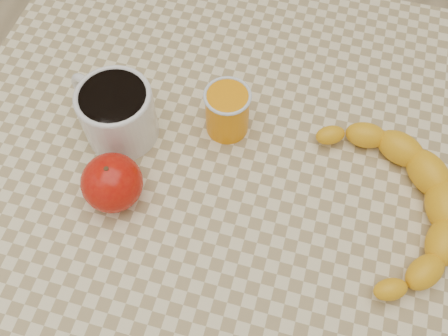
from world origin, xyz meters
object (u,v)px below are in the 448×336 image
(orange_juice_glass, at_px, (227,111))
(banana, at_px, (394,202))
(table, at_px, (224,203))
(coffee_mug, at_px, (116,111))
(apple, at_px, (112,183))

(orange_juice_glass, relative_size, banana, 0.22)
(table, distance_m, coffee_mug, 0.21)
(banana, bearing_deg, apple, 174.07)
(table, bearing_deg, apple, -152.48)
(orange_juice_glass, bearing_deg, coffee_mug, -162.12)
(coffee_mug, xyz_separation_m, apple, (0.03, -0.10, -0.01))
(apple, xyz_separation_m, banana, (0.35, 0.07, -0.01))
(orange_juice_glass, xyz_separation_m, banana, (0.24, -0.07, -0.02))
(coffee_mug, height_order, banana, coffee_mug)
(table, distance_m, orange_juice_glass, 0.15)
(orange_juice_glass, bearing_deg, banana, -16.32)
(orange_juice_glass, height_order, banana, orange_juice_glass)
(banana, bearing_deg, coffee_mug, 158.47)
(coffee_mug, distance_m, apple, 0.10)
(banana, bearing_deg, table, 164.03)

